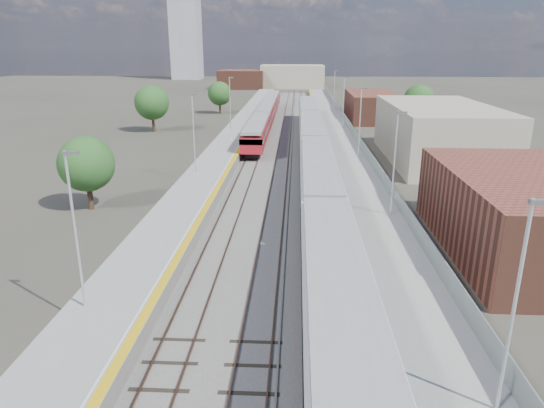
{
  "coord_description": "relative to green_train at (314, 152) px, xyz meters",
  "views": [
    {
      "loc": [
        -0.31,
        -11.82,
        12.74
      ],
      "look_at": [
        -1.97,
        20.43,
        2.2
      ],
      "focal_mm": 32.0,
      "sensor_mm": 36.0,
      "label": 1
    }
  ],
  "objects": [
    {
      "name": "tree_a",
      "position": [
        -18.57,
        -12.26,
        1.43
      ],
      "size": [
        4.44,
        4.44,
        6.02
      ],
      "color": "#382619",
      "rests_on": "ground"
    },
    {
      "name": "platform_right",
      "position": [
        3.78,
        15.14,
        -1.82
      ],
      "size": [
        4.7,
        155.0,
        8.52
      ],
      "color": "slate",
      "rests_on": "ground"
    },
    {
      "name": "tree_b",
      "position": [
        -24.18,
        25.35,
        2.13
      ],
      "size": [
        5.25,
        5.25,
        7.12
      ],
      "color": "#382619",
      "rests_on": "ground"
    },
    {
      "name": "tree_c",
      "position": [
        -17.07,
        47.08,
        1.57
      ],
      "size": [
        4.6,
        4.6,
        6.24
      ],
      "color": "#382619",
      "rests_on": "ground"
    },
    {
      "name": "buildings",
      "position": [
        -19.62,
        101.25,
        8.35
      ],
      "size": [
        72.0,
        185.5,
        40.0
      ],
      "color": "brown",
      "rests_on": "ground"
    },
    {
      "name": "ballast_bed",
      "position": [
        -3.75,
        15.15,
        -2.32
      ],
      "size": [
        10.5,
        155.0,
        0.06
      ],
      "primitive_type": "cube",
      "color": "#565451",
      "rests_on": "ground"
    },
    {
      "name": "tracks",
      "position": [
        -3.15,
        16.83,
        -2.25
      ],
      "size": [
        8.96,
        160.0,
        0.17
      ],
      "color": "#4C3323",
      "rests_on": "ground"
    },
    {
      "name": "red_train",
      "position": [
        -7.0,
        32.08,
        -0.35
      ],
      "size": [
        2.68,
        54.46,
        3.39
      ],
      "color": "black",
      "rests_on": "ground"
    },
    {
      "name": "tree_d",
      "position": [
        18.23,
        33.37,
        1.93
      ],
      "size": [
        5.02,
        5.02,
        6.81
      ],
      "color": "#382619",
      "rests_on": "ground"
    },
    {
      "name": "platform_left",
      "position": [
        -10.55,
        15.14,
        -1.84
      ],
      "size": [
        4.3,
        155.0,
        8.52
      ],
      "color": "slate",
      "rests_on": "ground"
    },
    {
      "name": "ground",
      "position": [
        -1.5,
        12.65,
        -2.35
      ],
      "size": [
        320.0,
        320.0,
        0.0
      ],
      "primitive_type": "plane",
      "color": "#47443A",
      "rests_on": "ground"
    },
    {
      "name": "green_train",
      "position": [
        0.0,
        0.0,
        0.0
      ],
      "size": [
        3.04,
        84.42,
        3.34
      ],
      "color": "black",
      "rests_on": "ground"
    }
  ]
}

